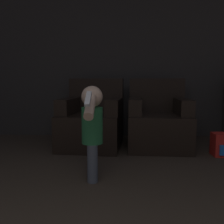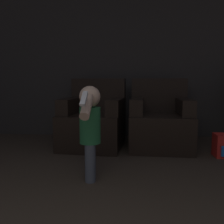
% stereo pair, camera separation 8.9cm
% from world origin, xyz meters
% --- Properties ---
extents(wall_back, '(8.40, 0.05, 2.60)m').
position_xyz_m(wall_back, '(0.00, 4.50, 1.30)').
color(wall_back, '#33302D').
rests_on(wall_back, ground_plane).
extents(armchair_left, '(0.85, 0.94, 0.91)m').
position_xyz_m(armchair_left, '(-0.16, 3.80, 0.32)').
color(armchair_left, black).
rests_on(armchair_left, ground_plane).
extents(armchair_right, '(0.82, 0.91, 0.91)m').
position_xyz_m(armchair_right, '(0.72, 3.80, 0.32)').
color(armchair_right, black).
rests_on(armchair_right, ground_plane).
extents(person_toddler, '(0.18, 0.57, 0.82)m').
position_xyz_m(person_toddler, '(-0.02, 2.58, 0.48)').
color(person_toddler, '#474C56').
rests_on(person_toddler, ground_plane).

